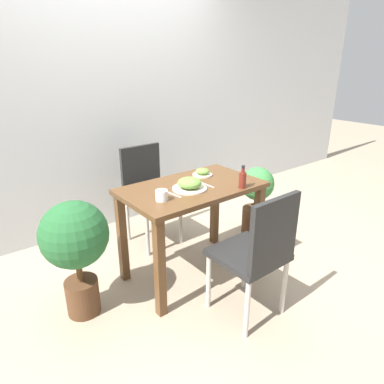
{
  "coord_description": "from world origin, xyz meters",
  "views": [
    {
      "loc": [
        -1.48,
        -1.88,
        1.64
      ],
      "look_at": [
        0.0,
        0.0,
        0.71
      ],
      "focal_mm": 32.0,
      "sensor_mm": 36.0,
      "label": 1
    }
  ],
  "objects_px": {
    "side_plate": "(202,172)",
    "sauce_bottle": "(243,179)",
    "chair_near": "(258,250)",
    "potted_plant_right": "(257,197)",
    "food_plate": "(189,184)",
    "potted_plant_left": "(75,243)",
    "drink_cup": "(162,195)",
    "chair_far": "(148,189)"
  },
  "relations": [
    {
      "from": "side_plate",
      "to": "sauce_bottle",
      "type": "bearing_deg",
      "value": -83.33
    },
    {
      "from": "side_plate",
      "to": "potted_plant_right",
      "type": "bearing_deg",
      "value": 1.83
    },
    {
      "from": "sauce_bottle",
      "to": "potted_plant_right",
      "type": "bearing_deg",
      "value": 32.28
    },
    {
      "from": "chair_far",
      "to": "drink_cup",
      "type": "height_order",
      "value": "chair_far"
    },
    {
      "from": "potted_plant_left",
      "to": "potted_plant_right",
      "type": "distance_m",
      "value": 1.82
    },
    {
      "from": "chair_far",
      "to": "drink_cup",
      "type": "bearing_deg",
      "value": -114.64
    },
    {
      "from": "food_plate",
      "to": "side_plate",
      "type": "distance_m",
      "value": 0.33
    },
    {
      "from": "food_plate",
      "to": "side_plate",
      "type": "height_order",
      "value": "food_plate"
    },
    {
      "from": "chair_near",
      "to": "potted_plant_right",
      "type": "relative_size",
      "value": 1.33
    },
    {
      "from": "side_plate",
      "to": "potted_plant_right",
      "type": "distance_m",
      "value": 0.82
    },
    {
      "from": "sauce_bottle",
      "to": "potted_plant_left",
      "type": "relative_size",
      "value": 0.21
    },
    {
      "from": "side_plate",
      "to": "potted_plant_right",
      "type": "xyz_separation_m",
      "value": [
        0.71,
        0.02,
        -0.4
      ]
    },
    {
      "from": "chair_far",
      "to": "drink_cup",
      "type": "xyz_separation_m",
      "value": [
        -0.37,
        -0.8,
        0.28
      ]
    },
    {
      "from": "food_plate",
      "to": "drink_cup",
      "type": "xyz_separation_m",
      "value": [
        -0.27,
        -0.05,
        -0.0
      ]
    },
    {
      "from": "potted_plant_left",
      "to": "potted_plant_right",
      "type": "xyz_separation_m",
      "value": [
        1.81,
        0.07,
        -0.16
      ]
    },
    {
      "from": "side_plate",
      "to": "drink_cup",
      "type": "height_order",
      "value": "drink_cup"
    },
    {
      "from": "food_plate",
      "to": "side_plate",
      "type": "relative_size",
      "value": 1.57
    },
    {
      "from": "food_plate",
      "to": "chair_far",
      "type": "bearing_deg",
      "value": 82.98
    },
    {
      "from": "food_plate",
      "to": "chair_near",
      "type": "bearing_deg",
      "value": -83.82
    },
    {
      "from": "chair_far",
      "to": "chair_near",
      "type": "bearing_deg",
      "value": -91.07
    },
    {
      "from": "side_plate",
      "to": "sauce_bottle",
      "type": "height_order",
      "value": "sauce_bottle"
    },
    {
      "from": "potted_plant_right",
      "to": "sauce_bottle",
      "type": "bearing_deg",
      "value": -147.72
    },
    {
      "from": "side_plate",
      "to": "sauce_bottle",
      "type": "xyz_separation_m",
      "value": [
        0.05,
        -0.4,
        0.04
      ]
    },
    {
      "from": "chair_far",
      "to": "side_plate",
      "type": "height_order",
      "value": "chair_far"
    },
    {
      "from": "potted_plant_left",
      "to": "chair_far",
      "type": "bearing_deg",
      "value": 33.8
    },
    {
      "from": "food_plate",
      "to": "potted_plant_left",
      "type": "bearing_deg",
      "value": 170.5
    },
    {
      "from": "chair_near",
      "to": "potted_plant_right",
      "type": "distance_m",
      "value": 1.24
    },
    {
      "from": "food_plate",
      "to": "sauce_bottle",
      "type": "distance_m",
      "value": 0.39
    },
    {
      "from": "chair_near",
      "to": "drink_cup",
      "type": "bearing_deg",
      "value": -58.85
    },
    {
      "from": "drink_cup",
      "to": "potted_plant_right",
      "type": "bearing_deg",
      "value": 11.55
    },
    {
      "from": "chair_far",
      "to": "potted_plant_right",
      "type": "distance_m",
      "value": 1.06
    },
    {
      "from": "sauce_bottle",
      "to": "food_plate",
      "type": "bearing_deg",
      "value": 146.35
    },
    {
      "from": "sauce_bottle",
      "to": "chair_near",
      "type": "bearing_deg",
      "value": -122.53
    },
    {
      "from": "drink_cup",
      "to": "potted_plant_left",
      "type": "bearing_deg",
      "value": 160.94
    },
    {
      "from": "food_plate",
      "to": "sauce_bottle",
      "type": "relative_size",
      "value": 1.43
    },
    {
      "from": "chair_far",
      "to": "food_plate",
      "type": "bearing_deg",
      "value": -97.02
    },
    {
      "from": "food_plate",
      "to": "sauce_bottle",
      "type": "bearing_deg",
      "value": -33.65
    },
    {
      "from": "chair_near",
      "to": "sauce_bottle",
      "type": "xyz_separation_m",
      "value": [
        0.26,
        0.4,
        0.31
      ]
    },
    {
      "from": "chair_far",
      "to": "food_plate",
      "type": "relative_size",
      "value": 3.59
    },
    {
      "from": "chair_far",
      "to": "side_plate",
      "type": "relative_size",
      "value": 5.66
    },
    {
      "from": "chair_near",
      "to": "sauce_bottle",
      "type": "distance_m",
      "value": 0.57
    },
    {
      "from": "side_plate",
      "to": "drink_cup",
      "type": "xyz_separation_m",
      "value": [
        -0.55,
        -0.24,
        0.01
      ]
    }
  ]
}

